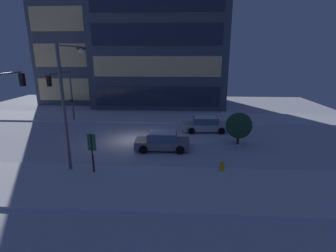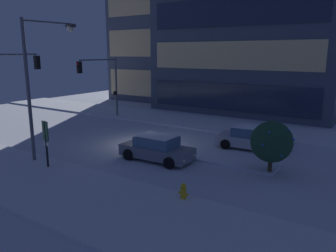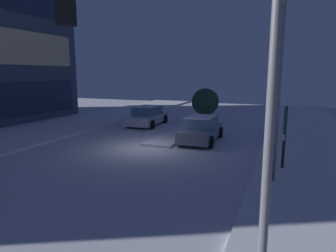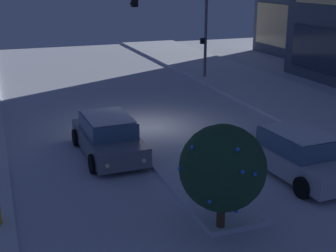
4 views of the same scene
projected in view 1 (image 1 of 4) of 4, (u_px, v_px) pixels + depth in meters
ground at (135, 140)px, 22.87m from camera, size 52.00×52.00×0.00m
curb_strip_near at (108, 185)px, 14.75m from camera, size 52.00×5.20×0.14m
curb_strip_far at (148, 117)px, 30.95m from camera, size 52.00×5.20×0.14m
median_strip at (187, 141)px, 22.23m from camera, size 9.00×1.80×0.14m
office_tower_secondary at (85, 55)px, 41.84m from camera, size 12.40×10.93×14.92m
car_near at (162, 141)px, 20.30m from camera, size 4.51×2.12×1.49m
car_far at (205, 125)px, 25.27m from camera, size 4.64×2.32×1.49m
traffic_light_corner_far_left at (63, 88)px, 26.79m from camera, size 0.32×4.94×5.85m
traffic_light_corner_near_left at (2, 99)px, 17.62m from camera, size 0.32×4.90×6.37m
street_lamp_arched at (69, 89)px, 16.15m from camera, size 0.58×3.44×8.15m
fire_hydrant at (222, 167)px, 16.32m from camera, size 0.48×0.26×0.83m
parking_info_sign at (92, 149)px, 15.83m from camera, size 0.55×0.15×2.70m
decorated_tree_median at (239, 126)px, 21.01m from camera, size 2.19×2.23×2.85m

